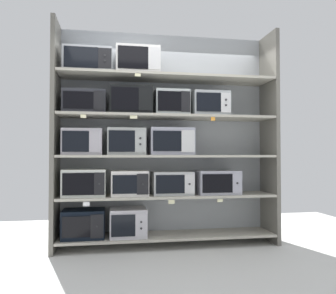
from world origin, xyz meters
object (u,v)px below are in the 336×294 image
(microwave_5, at_px, (217,182))
(microwave_11, at_px, (171,103))
(microwave_0, at_px, (84,224))
(microwave_8, at_px, (171,142))
(microwave_3, at_px, (129,183))
(microwave_13, at_px, (88,61))
(microwave_14, at_px, (137,62))
(microwave_1, at_px, (128,222))
(microwave_9, at_px, (85,102))
(microwave_6, at_px, (83,142))
(microwave_12, at_px, (209,105))
(microwave_4, at_px, (172,183))
(microwave_2, at_px, (84,183))
(microwave_10, at_px, (130,102))
(microwave_7, at_px, (126,142))

(microwave_5, height_order, microwave_11, microwave_11)
(microwave_0, bearing_deg, microwave_8, -0.00)
(microwave_3, height_order, microwave_13, microwave_13)
(microwave_8, distance_m, microwave_13, 1.40)
(microwave_3, distance_m, microwave_14, 1.49)
(microwave_1, distance_m, microwave_5, 1.22)
(microwave_1, bearing_deg, microwave_9, 179.98)
(microwave_1, xyz_separation_m, microwave_6, (-0.54, -0.00, 0.97))
(microwave_8, height_order, microwave_11, microwave_11)
(microwave_12, height_order, microwave_13, microwave_13)
(microwave_3, height_order, microwave_4, microwave_3)
(microwave_11, distance_m, microwave_14, 0.66)
(microwave_9, xyz_separation_m, microwave_14, (0.63, -0.00, 0.52))
(microwave_11, bearing_deg, microwave_3, 179.98)
(microwave_11, distance_m, microwave_12, 0.48)
(microwave_1, bearing_deg, microwave_3, 0.38)
(microwave_8, relative_size, microwave_9, 1.08)
(microwave_8, xyz_separation_m, microwave_9, (-1.05, 0.00, 0.46))
(microwave_5, bearing_deg, microwave_13, -179.99)
(microwave_0, xyz_separation_m, microwave_4, (1.07, -0.00, 0.47))
(microwave_5, bearing_deg, microwave_2, -180.00)
(microwave_9, distance_m, microwave_13, 0.50)
(microwave_9, bearing_deg, microwave_5, -0.01)
(microwave_13, bearing_deg, microwave_12, 0.01)
(microwave_1, relative_size, microwave_13, 0.76)
(microwave_0, relative_size, microwave_2, 0.98)
(microwave_1, distance_m, microwave_10, 1.47)
(microwave_2, height_order, microwave_7, microwave_7)
(microwave_3, bearing_deg, microwave_11, -0.02)
(microwave_0, xyz_separation_m, microwave_1, (0.52, -0.00, 0.00))
(microwave_7, bearing_deg, microwave_5, 0.00)
(microwave_0, bearing_deg, microwave_9, 0.42)
(microwave_2, xyz_separation_m, microwave_6, (-0.02, 0.00, 0.48))
(microwave_0, relative_size, microwave_5, 0.93)
(microwave_10, bearing_deg, microwave_8, 0.04)
(microwave_6, relative_size, microwave_10, 0.91)
(microwave_3, bearing_deg, microwave_0, 180.00)
(microwave_1, height_order, microwave_13, microwave_13)
(microwave_10, bearing_deg, microwave_6, 179.99)
(microwave_10, bearing_deg, microwave_11, 0.02)
(microwave_2, relative_size, microwave_10, 0.99)
(microwave_7, bearing_deg, microwave_13, -179.98)
(microwave_10, bearing_deg, microwave_1, 179.53)
(microwave_3, relative_size, microwave_10, 0.87)
(microwave_7, distance_m, microwave_9, 0.68)
(microwave_0, relative_size, microwave_9, 0.99)
(microwave_5, bearing_deg, microwave_9, 179.99)
(microwave_2, distance_m, microwave_8, 1.16)
(microwave_3, xyz_separation_m, microwave_12, (1.00, -0.00, 0.98))
(microwave_5, xyz_separation_m, microwave_6, (-1.66, 0.00, 0.50))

